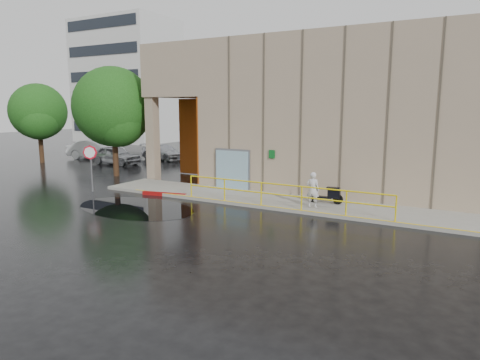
# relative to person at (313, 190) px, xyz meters

# --- Properties ---
(ground) EXTENTS (120.00, 120.00, 0.00)m
(ground) POSITION_rel_person_xyz_m (-5.44, -3.85, -0.92)
(ground) COLOR black
(ground) RESTS_ON ground
(sidewalk) EXTENTS (20.00, 3.00, 0.15)m
(sidewalk) POSITION_rel_person_xyz_m (-1.44, 0.65, -0.85)
(sidewalk) COLOR gray
(sidewalk) RESTS_ON ground
(building) EXTENTS (20.00, 10.17, 8.00)m
(building) POSITION_rel_person_xyz_m (-0.34, 7.14, 3.28)
(building) COLOR gray
(building) RESTS_ON ground
(guardrail) EXTENTS (9.56, 0.06, 1.03)m
(guardrail) POSITION_rel_person_xyz_m (-1.19, -0.70, -0.24)
(guardrail) COLOR yellow
(guardrail) RESTS_ON sidewalk
(distant_building) EXTENTS (12.00, 8.08, 15.00)m
(distant_building) POSITION_rel_person_xyz_m (-33.44, 24.13, 6.58)
(distant_building) COLOR silver
(distant_building) RESTS_ON ground
(person) EXTENTS (0.59, 0.42, 1.55)m
(person) POSITION_rel_person_xyz_m (0.00, 0.00, 0.00)
(person) COLOR silver
(person) RESTS_ON sidewalk
(scooter) EXTENTS (1.59, 0.65, 1.21)m
(scooter) POSITION_rel_person_xyz_m (0.28, 1.01, -0.08)
(scooter) COLOR black
(scooter) RESTS_ON sidewalk
(stop_sign) EXTENTS (0.66, 0.41, 2.47)m
(stop_sign) POSITION_rel_person_xyz_m (-11.60, -1.76, 0.88)
(stop_sign) COLOR slate
(stop_sign) RESTS_ON ground
(red_curb) EXTENTS (2.39, 0.63, 0.18)m
(red_curb) POSITION_rel_person_xyz_m (-7.59, -0.75, -0.83)
(red_curb) COLOR maroon
(red_curb) RESTS_ON ground
(puddle) EXTENTS (6.34, 4.21, 0.01)m
(puddle) POSITION_rel_person_xyz_m (-7.08, -3.38, -0.92)
(puddle) COLOR black
(puddle) RESTS_ON ground
(car_a) EXTENTS (4.21, 1.71, 1.43)m
(car_a) POSITION_rel_person_xyz_m (-18.53, 6.82, -0.21)
(car_a) COLOR #AFB1B7
(car_a) RESTS_ON ground
(car_b) EXTENTS (5.15, 2.84, 1.61)m
(car_b) POSITION_rel_person_xyz_m (-22.62, 8.62, -0.12)
(car_b) COLOR white
(car_b) RESTS_ON ground
(car_c) EXTENTS (4.77, 2.68, 1.31)m
(car_c) POSITION_rel_person_xyz_m (-17.18, 10.97, -0.27)
(car_c) COLOR silver
(car_c) RESTS_ON ground
(tree_near) EXTENTS (5.03, 5.03, 6.96)m
(tree_near) POSITION_rel_person_xyz_m (-14.18, 2.65, 3.32)
(tree_near) COLOR black
(tree_near) RESTS_ON ground
(tree_far) EXTENTS (4.36, 4.36, 6.25)m
(tree_far) POSITION_rel_person_xyz_m (-24.28, 4.56, 2.97)
(tree_far) COLOR black
(tree_far) RESTS_ON ground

